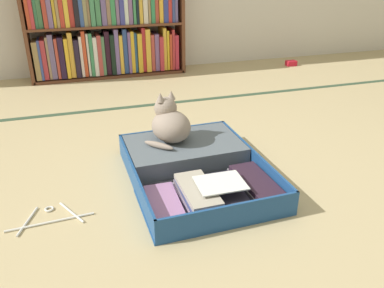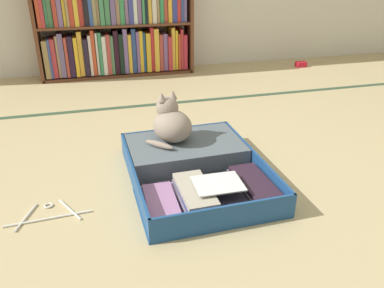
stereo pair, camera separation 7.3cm
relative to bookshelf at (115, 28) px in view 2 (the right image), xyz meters
The scene contains 7 objects.
ground_plane 2.30m from the bookshelf, 85.12° to the right, with size 10.00×10.00×0.00m, color tan.
tatami_border 1.01m from the bookshelf, 77.81° to the right, with size 4.80×0.05×0.00m.
bookshelf is the anchor object (origin of this frame).
open_suitcase 2.01m from the bookshelf, 84.42° to the right, with size 0.65×0.84×0.12m.
black_cat 1.79m from the bookshelf, 86.11° to the right, with size 0.29×0.28×0.26m.
clothes_hanger 2.24m from the bookshelf, 103.29° to the right, with size 0.36×0.19×0.01m.
small_red_pouch 1.85m from the bookshelf, ahead, with size 0.10×0.07×0.05m.
Camera 2 is at (-0.46, -1.41, 1.02)m, focal length 36.92 mm.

